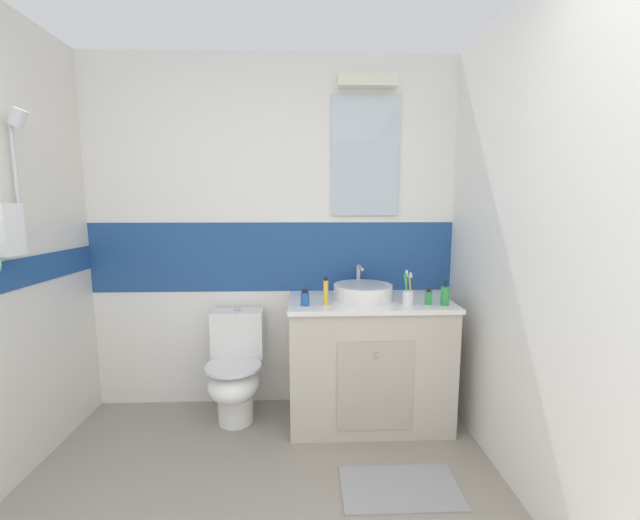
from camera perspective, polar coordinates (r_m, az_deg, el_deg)
The scene contains 11 objects.
wall_back_tiled at distance 2.86m, azimuth -6.60°, elevation 3.74°, with size 3.20×0.20×2.50m.
wall_right_plain at distance 1.96m, azimuth 32.57°, elevation 0.34°, with size 0.10×3.48×2.50m, color white.
vanity_cabinet at distance 2.76m, azimuth 7.06°, elevation -14.31°, with size 1.07×0.58×0.85m.
sink_basin at distance 2.61m, azimuth 6.28°, elevation -4.57°, with size 0.39×0.43×0.21m.
toilet at distance 2.83m, azimuth -12.29°, elevation -15.53°, with size 0.37×0.50×0.75m.
toothbrush_cup at distance 2.52m, azimuth 12.77°, elevation -5.11°, with size 0.07×0.07×0.22m.
soap_dispenser at distance 2.57m, azimuth 17.84°, elevation -4.99°, with size 0.05×0.05×0.16m.
lotion_bottle_short at distance 2.44m, azimuth -2.21°, elevation -5.61°, with size 0.05×0.05×0.10m.
toothpaste_tube_upright at distance 2.44m, azimuth 0.85°, elevation -4.71°, with size 0.03×0.03×0.18m.
perfume_flask_small at distance 2.55m, azimuth 15.62°, elevation -5.23°, with size 0.04×0.03×0.10m.
bath_mat at distance 2.39m, azimuth 11.64°, elevation -29.87°, with size 0.62×0.35×0.01m, color #99999E.
Camera 1 is at (0.23, -0.40, 1.47)m, focal length 21.85 mm.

